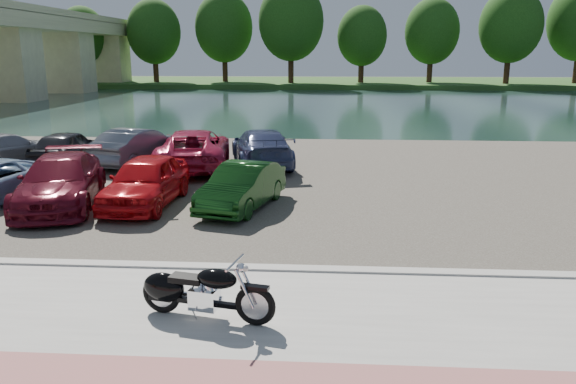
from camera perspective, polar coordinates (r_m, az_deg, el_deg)
ground at (r=9.71m, az=-5.41°, el=-12.60°), size 200.00×200.00×0.00m
promenade at (r=8.82m, az=-6.47°, el=-15.18°), size 60.00×6.00×0.10m
kerb at (r=11.49m, az=-3.84°, el=-7.85°), size 60.00×0.30×0.14m
parking_lot at (r=20.09m, az=-0.48°, el=1.55°), size 60.00×18.00×0.04m
river at (r=48.79m, az=2.07°, el=8.84°), size 120.00×40.00×0.00m
far_bank at (r=80.69m, az=2.79°, el=11.06°), size 120.00×24.00×0.60m
far_trees at (r=74.49m, az=6.26°, el=16.29°), size 70.25×10.68×12.52m
motorcycle at (r=9.41m, az=-9.45°, el=-9.87°), size 2.30×0.88×1.05m
car_3 at (r=17.29m, az=-22.10°, el=0.99°), size 3.15×5.31×1.44m
car_4 at (r=16.62m, az=-14.26°, el=1.10°), size 1.85×4.28×1.44m
car_5 at (r=15.89m, az=-4.67°, el=0.57°), size 2.24×4.03×1.26m
car_7 at (r=24.57m, az=-26.72°, el=3.89°), size 3.19×4.72×1.27m
car_8 at (r=23.64m, az=-21.54°, el=4.21°), size 1.68×4.09×1.39m
car_9 at (r=22.96m, az=-15.03°, el=4.52°), size 2.72×4.63×1.44m
car_10 at (r=21.51m, az=-9.54°, el=4.30°), size 3.22×5.75×1.52m
car_11 at (r=21.88m, az=-2.68°, el=4.55°), size 3.18×5.34×1.45m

